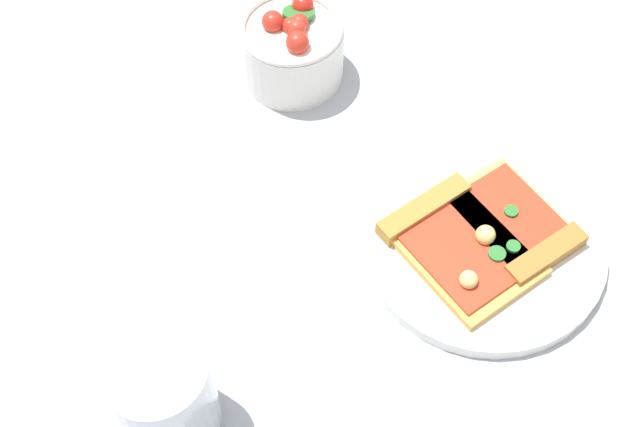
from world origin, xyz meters
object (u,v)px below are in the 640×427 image
object	(u,v)px
pizza_slice_near	(517,227)
pizza_slice_far	(458,242)
salad_bowl	(292,48)
plate	(483,243)
soda_glass	(164,396)

from	to	relation	value
pizza_slice_near	pizza_slice_far	size ratio (longest dim) A/B	0.90
pizza_slice_near	salad_bowl	bearing A→B (deg)	34.12
plate	salad_bowl	size ratio (longest dim) A/B	2.09
pizza_slice_near	pizza_slice_far	xyz separation A→B (m)	(-0.01, 0.06, 0.00)
pizza_slice_near	salad_bowl	distance (m)	0.29
pizza_slice_near	soda_glass	xyz separation A→B (m)	(-0.11, 0.32, 0.03)
pizza_slice_near	salad_bowl	world-z (taller)	salad_bowl
plate	pizza_slice_far	distance (m)	0.03
plate	salad_bowl	distance (m)	0.28
salad_bowl	soda_glass	distance (m)	0.38
soda_glass	pizza_slice_near	bearing A→B (deg)	-70.95
pizza_slice_far	plate	bearing A→B (deg)	-85.42
salad_bowl	plate	bearing A→B (deg)	-151.60
pizza_slice_near	soda_glass	bearing A→B (deg)	109.05
plate	soda_glass	distance (m)	0.31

